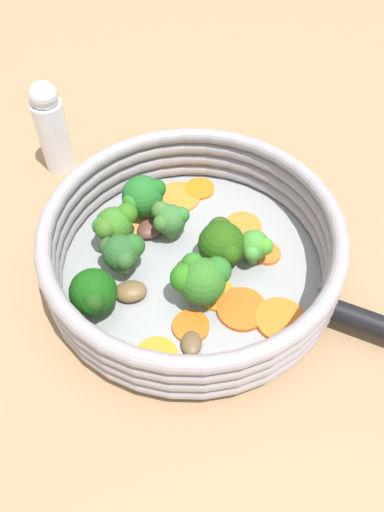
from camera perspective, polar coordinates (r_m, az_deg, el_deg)
ground_plane at (r=0.52m, az=0.00°, el=-1.71°), size 4.00×4.00×0.00m
skillet at (r=0.51m, az=0.00°, el=-1.38°), size 0.28×0.28×0.01m
skillet_rim_wall at (r=0.49m, az=0.00°, el=1.22°), size 0.29×0.29×0.06m
skillet_rivet_left at (r=0.48m, az=13.21°, el=-8.00°), size 0.01×0.01×0.01m
skillet_rivet_right at (r=0.51m, az=14.75°, el=-3.46°), size 0.01×0.01×0.01m
carrot_slice_0 at (r=0.48m, az=10.06°, el=-7.18°), size 0.05×0.05×0.01m
carrot_slice_1 at (r=0.48m, az=5.71°, el=-6.05°), size 0.07×0.07×0.00m
carrot_slice_2 at (r=0.47m, az=-0.14°, el=-8.06°), size 0.05×0.05×0.00m
carrot_slice_3 at (r=0.46m, az=-4.08°, el=-11.37°), size 0.06×0.06×0.00m
carrot_slice_4 at (r=0.52m, az=8.58°, el=0.28°), size 0.04×0.04×0.00m
carrot_slice_5 at (r=0.54m, az=-5.68°, el=3.58°), size 0.05×0.05×0.00m
carrot_slice_6 at (r=0.54m, az=5.81°, el=3.31°), size 0.05×0.05×0.01m
carrot_slice_7 at (r=0.58m, az=0.88°, el=7.70°), size 0.04×0.04×0.00m
carrot_slice_8 at (r=0.57m, az=-1.47°, el=6.77°), size 0.07×0.07×0.00m
carrot_slice_9 at (r=0.49m, az=2.99°, el=-4.49°), size 0.05×0.05×0.00m
broccoli_floret_0 at (r=0.49m, az=-7.99°, el=0.45°), size 0.04×0.04×0.05m
broccoli_floret_1 at (r=0.46m, az=-11.21°, el=-4.29°), size 0.05×0.04×0.05m
broccoli_floret_2 at (r=0.46m, az=1.03°, el=-2.59°), size 0.05×0.05×0.05m
broccoli_floret_3 at (r=0.50m, az=7.18°, el=1.05°), size 0.03×0.04×0.04m
broccoli_floret_4 at (r=0.49m, az=3.43°, el=1.47°), size 0.05×0.05×0.05m
broccoli_floret_5 at (r=0.52m, az=-2.62°, el=4.27°), size 0.04×0.04×0.04m
broccoli_floret_6 at (r=0.53m, az=-5.64°, el=6.80°), size 0.05×0.04×0.05m
broccoli_floret_7 at (r=0.51m, az=-8.97°, el=3.51°), size 0.05×0.04×0.05m
mushroom_piece_0 at (r=0.50m, az=-0.36°, el=-1.91°), size 0.03×0.03×0.01m
mushroom_piece_1 at (r=0.53m, az=-4.73°, el=3.25°), size 0.04×0.03×0.01m
mushroom_piece_2 at (r=0.46m, az=-0.05°, el=-9.94°), size 0.03×0.03×0.01m
mushroom_piece_3 at (r=0.49m, az=-7.02°, el=-4.02°), size 0.04×0.04×0.01m
salt_shaker at (r=0.61m, az=-15.72°, el=13.95°), size 0.04×0.04×0.12m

